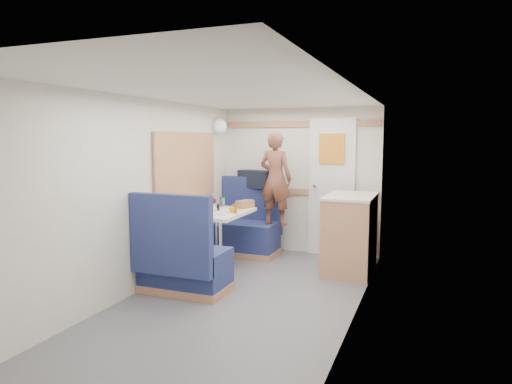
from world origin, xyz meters
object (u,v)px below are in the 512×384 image
at_px(tumbler_left, 190,209).
at_px(pepper_grinder, 218,208).
at_px(bench_near, 183,264).
at_px(dome_light, 219,126).
at_px(cheese_block, 212,210).
at_px(duffel_bag, 256,179).
at_px(galley_counter, 350,233).
at_px(orange_fruit, 232,209).
at_px(bench_far, 246,232).
at_px(beer_glass, 234,209).
at_px(tumbler_mid, 222,202).
at_px(person, 276,179).
at_px(dinette_table, 219,224).
at_px(tray, 224,212).
at_px(wine_glass, 213,201).
at_px(bread_loaf, 245,204).

height_order(tumbler_left, pepper_grinder, tumbler_left).
distance_m(bench_near, dome_light, 2.28).
distance_m(dome_light, cheese_block, 1.43).
relative_size(dome_light, duffel_bag, 0.40).
height_order(galley_counter, orange_fruit, galley_counter).
bearing_deg(bench_far, pepper_grinder, -89.64).
height_order(dome_light, beer_glass, dome_light).
bearing_deg(tumbler_mid, orange_fruit, -53.50).
bearing_deg(person, pepper_grinder, 69.20).
xyz_separation_m(dinette_table, galley_counter, (1.47, 0.55, -0.10)).
height_order(duffel_bag, tray, duffel_bag).
height_order(bench_far, bench_near, same).
xyz_separation_m(person, beer_glass, (-0.22, -0.84, -0.29)).
xyz_separation_m(dinette_table, tumbler_left, (-0.23, -0.30, 0.21)).
distance_m(person, duffel_bag, 0.51).
height_order(tray, tumbler_mid, tumbler_mid).
distance_m(duffel_bag, cheese_block, 1.26).
height_order(beer_glass, pepper_grinder, beer_glass).
bearing_deg(galley_counter, wine_glass, -159.69).
xyz_separation_m(tray, bread_loaf, (0.07, 0.47, 0.04)).
height_order(tray, orange_fruit, orange_fruit).
distance_m(cheese_block, beer_glass, 0.26).
bearing_deg(tumbler_left, person, 58.53).
relative_size(bench_far, tray, 3.38).
relative_size(dinette_table, duffel_bag, 1.84).
relative_size(bench_far, tumbler_mid, 8.75).
xyz_separation_m(tumbler_left, tumbler_mid, (0.09, 0.68, 0.00)).
bearing_deg(duffel_bag, bench_near, -74.17).
height_order(bench_near, wine_glass, bench_near).
height_order(dome_light, orange_fruit, dome_light).
bearing_deg(tumbler_left, orange_fruit, 25.76).
bearing_deg(dinette_table, tray, -41.89).
xyz_separation_m(tray, cheese_block, (-0.14, -0.01, 0.03)).
distance_m(orange_fruit, pepper_grinder, 0.22).
bearing_deg(bench_far, bread_loaf, -69.48).
bearing_deg(duffel_bag, person, -22.30).
distance_m(dome_light, bread_loaf, 1.23).
relative_size(dinette_table, cheese_block, 9.85).
relative_size(galley_counter, cheese_block, 9.85).
distance_m(bench_far, galley_counter, 1.51).
xyz_separation_m(person, tumbler_left, (-0.67, -1.10, -0.28)).
distance_m(bench_far, dome_light, 1.50).
bearing_deg(bench_near, bench_far, 90.00).
xyz_separation_m(bench_far, bread_loaf, (0.18, -0.49, 0.47)).
bearing_deg(tumbler_left, dome_light, 98.15).
height_order(dome_light, tumbler_left, dome_light).
relative_size(wine_glass, tumbler_left, 1.48).
bearing_deg(orange_fruit, duffel_bag, 97.59).
height_order(wine_glass, tumbler_mid, wine_glass).
bearing_deg(dome_light, person, -3.87).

